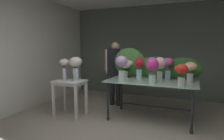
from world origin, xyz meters
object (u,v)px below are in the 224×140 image
vase_cream_lisianthus_tall (76,65)px  vase_white_roses_tall (64,66)px  side_table_white (70,86)px  vase_ivory_freesia (125,65)px  florist (115,66)px  vase_blush_snapdragons (160,66)px  display_table_glass (151,86)px  vase_peach_peonies (190,69)px  vase_lilac_lilies (122,66)px  vase_scarlet_hydrangea (181,73)px  vase_fuchsia_tulips (168,67)px  vase_crimson_dahlias (139,66)px  vase_magenta_ranunculus (152,68)px

vase_cream_lisianthus_tall → vase_white_roses_tall: bearing=-169.6°
side_table_white → vase_ivory_freesia: (1.06, 0.61, 0.44)m
florist → vase_blush_snapdragons: bearing=-31.1°
display_table_glass → vase_white_roses_tall: bearing=-166.1°
vase_blush_snapdragons → vase_cream_lisianthus_tall: size_ratio=0.95×
vase_peach_peonies → vase_white_roses_tall: (-2.55, -0.51, 0.01)m
florist → vase_lilac_lilies: size_ratio=3.20×
vase_ivory_freesia → vase_white_roses_tall: bearing=-152.9°
vase_scarlet_hydrangea → vase_ivory_freesia: size_ratio=0.97×
vase_fuchsia_tulips → vase_cream_lisianthus_tall: bearing=-161.8°
vase_scarlet_hydrangea → vase_white_roses_tall: 2.42m
vase_lilac_lilies → vase_fuchsia_tulips: size_ratio=1.11×
vase_crimson_dahlias → side_table_white: bearing=-158.0°
vase_fuchsia_tulips → vase_crimson_dahlias: bearing=-171.1°
vase_crimson_dahlias → vase_white_roses_tall: (-1.53, -0.57, -0.00)m
display_table_glass → vase_peach_peonies: 0.83m
vase_fuchsia_tulips → vase_magenta_ranunculus: bearing=-111.1°
display_table_glass → vase_fuchsia_tulips: vase_fuchsia_tulips is taller
side_table_white → vase_ivory_freesia: 1.30m
vase_lilac_lilies → vase_blush_snapdragons: bearing=19.9°
florist → vase_blush_snapdragons: (1.25, -0.75, 0.13)m
vase_fuchsia_tulips → side_table_white: bearing=-161.7°
vase_blush_snapdragons → vase_cream_lisianthus_tall: 1.77m
florist → vase_crimson_dahlias: florist is taller
side_table_white → vase_lilac_lilies: vase_lilac_lilies is taller
vase_scarlet_hydrangea → vase_white_roses_tall: vase_white_roses_tall is taller
florist → vase_crimson_dahlias: bearing=-35.0°
florist → vase_peach_peonies: size_ratio=4.10×
vase_crimson_dahlias → florist: bearing=145.0°
vase_ivory_freesia → vase_white_roses_tall: 1.34m
vase_scarlet_hydrangea → vase_fuchsia_tulips: (-0.30, 0.60, 0.03)m
vase_cream_lisianthus_tall → vase_peach_peonies: bearing=11.5°
vase_blush_snapdragons → vase_cream_lisianthus_tall: vase_blush_snapdragons is taller
vase_scarlet_hydrangea → vase_ivory_freesia: (-1.23, 0.56, 0.03)m
vase_white_roses_tall → vase_crimson_dahlias: bearing=20.3°
florist → vase_cream_lisianthus_tall: bearing=-115.1°
vase_peach_peonies → vase_blush_snapdragons: (-0.55, -0.16, 0.06)m
florist → vase_scarlet_hydrangea: bearing=-32.4°
display_table_glass → vase_scarlet_hydrangea: (0.59, -0.40, 0.36)m
vase_ivory_freesia → vase_blush_snapdragons: size_ratio=0.84×
vase_fuchsia_tulips → display_table_glass: bearing=-144.8°
vase_cream_lisianthus_tall → florist: bearing=64.9°
side_table_white → vase_magenta_ranunculus: size_ratio=1.60×
vase_peach_peonies → vase_crimson_dahlias: bearing=177.1°
vase_ivory_freesia → vase_scarlet_hydrangea: bearing=-24.4°
vase_crimson_dahlias → vase_fuchsia_tulips: 0.59m
vase_crimson_dahlias → vase_fuchsia_tulips: size_ratio=1.00×
vase_scarlet_hydrangea → vase_white_roses_tall: (-2.42, -0.05, 0.03)m
vase_fuchsia_tulips → vase_cream_lisianthus_tall: vase_cream_lisianthus_tall is taller
vase_fuchsia_tulips → vase_cream_lisianthus_tall: 1.95m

